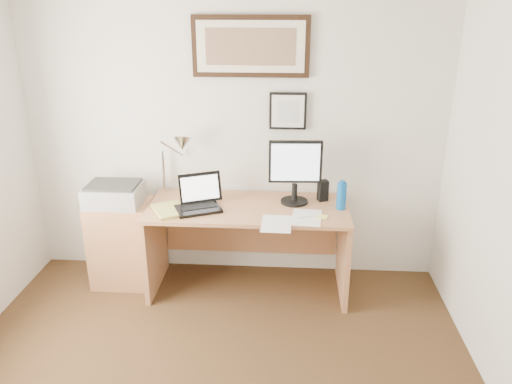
# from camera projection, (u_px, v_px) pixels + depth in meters

# --- Properties ---
(wall_back) EXTENTS (3.50, 0.02, 2.50)m
(wall_back) POSITION_uv_depth(u_px,v_px,m) (233.00, 133.00, 4.15)
(wall_back) COLOR silver
(wall_back) RESTS_ON ground
(side_cabinet) EXTENTS (0.50, 0.40, 0.73)m
(side_cabinet) POSITION_uv_depth(u_px,v_px,m) (123.00, 243.00, 4.22)
(side_cabinet) COLOR #A86E46
(side_cabinet) RESTS_ON floor
(water_bottle) EXTENTS (0.08, 0.08, 0.22)m
(water_bottle) POSITION_uv_depth(u_px,v_px,m) (342.00, 196.00, 3.89)
(water_bottle) COLOR #0D53A9
(water_bottle) RESTS_ON desk
(bottle_cap) EXTENTS (0.04, 0.04, 0.02)m
(bottle_cap) POSITION_uv_depth(u_px,v_px,m) (342.00, 182.00, 3.85)
(bottle_cap) COLOR #0D53A9
(bottle_cap) RESTS_ON water_bottle
(speaker) EXTENTS (0.10, 0.09, 0.17)m
(speaker) POSITION_uv_depth(u_px,v_px,m) (323.00, 191.00, 4.06)
(speaker) COLOR black
(speaker) RESTS_ON desk
(paper_sheet_a) EXTENTS (0.23, 0.32, 0.00)m
(paper_sheet_a) POSITION_uv_depth(u_px,v_px,m) (276.00, 224.00, 3.66)
(paper_sheet_a) COLOR white
(paper_sheet_a) RESTS_ON desk
(paper_sheet_b) EXTENTS (0.25, 0.33, 0.00)m
(paper_sheet_b) POSITION_uv_depth(u_px,v_px,m) (306.00, 217.00, 3.76)
(paper_sheet_b) COLOR white
(paper_sheet_b) RESTS_ON desk
(sticky_pad) EXTENTS (0.09, 0.09, 0.01)m
(sticky_pad) POSITION_uv_depth(u_px,v_px,m) (323.00, 217.00, 3.76)
(sticky_pad) COLOR #FCF277
(sticky_pad) RESTS_ON desk
(marker_pen) EXTENTS (0.14, 0.06, 0.02)m
(marker_pen) POSITION_uv_depth(u_px,v_px,m) (306.00, 217.00, 3.76)
(marker_pen) COLOR white
(marker_pen) RESTS_ON desk
(book) EXTENTS (0.35, 0.38, 0.02)m
(book) POSITION_uv_depth(u_px,v_px,m) (155.00, 212.00, 3.83)
(book) COLOR #C4C25C
(book) RESTS_ON desk
(desk) EXTENTS (1.60, 0.70, 0.75)m
(desk) POSITION_uv_depth(u_px,v_px,m) (249.00, 229.00, 4.14)
(desk) COLOR #A86E46
(desk) RESTS_ON floor
(laptop) EXTENTS (0.41, 0.42, 0.26)m
(laptop) POSITION_uv_depth(u_px,v_px,m) (199.00, 201.00, 3.92)
(laptop) COLOR black
(laptop) RESTS_ON desk
(lcd_monitor) EXTENTS (0.42, 0.22, 0.52)m
(lcd_monitor) POSITION_uv_depth(u_px,v_px,m) (295.00, 169.00, 3.94)
(lcd_monitor) COLOR black
(lcd_monitor) RESTS_ON desk
(printer) EXTENTS (0.44, 0.34, 0.18)m
(printer) POSITION_uv_depth(u_px,v_px,m) (114.00, 194.00, 4.04)
(printer) COLOR #9F9FA2
(printer) RESTS_ON side_cabinet
(desk_lamp) EXTENTS (0.29, 0.27, 0.53)m
(desk_lamp) POSITION_uv_depth(u_px,v_px,m) (180.00, 146.00, 4.02)
(desk_lamp) COLOR silver
(desk_lamp) RESTS_ON desk
(picture_large) EXTENTS (0.92, 0.04, 0.47)m
(picture_large) POSITION_uv_depth(u_px,v_px,m) (251.00, 47.00, 3.86)
(picture_large) COLOR black
(picture_large) RESTS_ON wall_back
(picture_small) EXTENTS (0.30, 0.03, 0.30)m
(picture_small) POSITION_uv_depth(u_px,v_px,m) (288.00, 111.00, 4.02)
(picture_small) COLOR black
(picture_small) RESTS_ON wall_back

